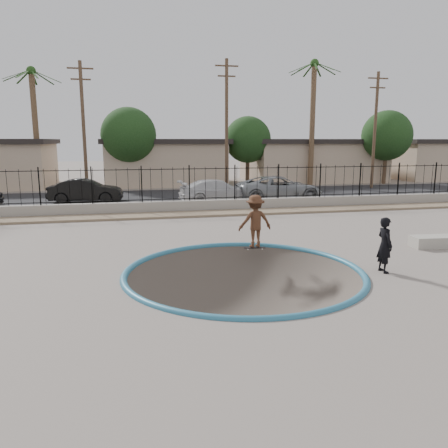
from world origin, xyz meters
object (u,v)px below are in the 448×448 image
skater (255,224)px  car_d (279,188)px  car_c (218,191)px  videographer (385,245)px  skateboard (255,248)px  concrete_ledge (434,242)px  car_b (86,191)px

skater → car_d: skater is taller
car_c → car_d: car_d is taller
skater → videographer: size_ratio=1.13×
skateboard → concrete_ledge: concrete_ledge is taller
videographer → car_c: (-1.82, 15.19, -0.08)m
concrete_ledge → car_d: car_d is taller
skater → car_b: (-6.83, 13.40, -0.16)m
videographer → concrete_ledge: 4.26m
skateboard → car_c: size_ratio=0.16×
skateboard → videographer: 4.53m
car_b → car_c: bearing=-96.8°
videographer → car_d: (2.18, 15.19, -0.01)m
car_b → car_d: car_d is taller
car_b → car_c: (7.92, -1.60, -0.02)m
car_b → car_d: 12.02m
skater → car_c: 11.85m
skater → car_c: size_ratio=0.38×
videographer → car_c: 15.30m
skater → car_b: bearing=-66.2°
videographer → concrete_ledge: bearing=-57.4°
skateboard → skater: bearing=-110.7°
concrete_ledge → car_c: (-5.32, 12.85, 0.53)m
skateboard → car_c: car_c is taller
car_c → videographer: bearing=-177.6°
skater → concrete_ledge: (6.41, -1.05, -0.72)m
videographer → car_b: (-9.73, 16.79, -0.06)m
car_b → car_c: size_ratio=0.91×
car_b → car_d: size_ratio=0.79×
skateboard → car_c: bearing=90.6°
concrete_ledge → car_b: size_ratio=0.37×
skateboard → car_d: 12.87m
concrete_ledge → car_c: bearing=112.5°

